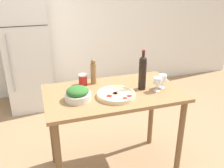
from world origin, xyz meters
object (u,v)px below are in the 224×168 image
refrigerator (27,49)px  salad_bowl (78,94)px  homemade_pizza (116,94)px  pepper_mill (93,72)px  wine_glass_far (163,78)px  wine_bottle (143,72)px  wine_glass_near (158,81)px  salt_canister (83,79)px

refrigerator → salad_bowl: bearing=-77.8°
homemade_pizza → pepper_mill: bearing=108.3°
wine_glass_far → wine_bottle: bearing=169.3°
wine_bottle → salad_bowl: size_ratio=1.67×
wine_bottle → wine_glass_near: bearing=-37.3°
wine_glass_near → wine_bottle: bearing=142.7°
wine_glass_near → salt_canister: wine_glass_near is taller
wine_bottle → wine_glass_far: 0.21m
wine_glass_near → salad_bowl: 0.72m
wine_bottle → pepper_mill: (-0.39, 0.26, -0.05)m
refrigerator → wine_glass_far: size_ratio=13.53×
salad_bowl → homemade_pizza: 0.33m
salad_bowl → wine_bottle: bearing=4.0°
homemade_pizza → salt_canister: size_ratio=3.25×
pepper_mill → wine_bottle: bearing=-33.6°
wine_bottle → salad_bowl: wine_bottle is taller
salad_bowl → wine_glass_far: bearing=0.5°
refrigerator → homemade_pizza: size_ratio=5.26×
salad_bowl → salt_canister: salad_bowl is taller
refrigerator → salt_canister: size_ratio=17.07×
wine_bottle → salt_canister: wine_bottle is taller
wine_bottle → homemade_pizza: wine_bottle is taller
refrigerator → wine_glass_near: 2.21m
wine_glass_near → pepper_mill: 0.61m
refrigerator → wine_bottle: (1.01, -1.81, 0.18)m
refrigerator → homemade_pizza: refrigerator is taller
refrigerator → wine_glass_near: size_ratio=13.53×
salad_bowl → wine_glass_near: bearing=-3.4°
wine_bottle → refrigerator: bearing=119.1°
wine_glass_far → salt_canister: bearing=156.1°
wine_glass_far → refrigerator: bearing=123.0°
pepper_mill → wine_glass_near: bearing=-34.5°
refrigerator → homemade_pizza: bearing=-69.0°
wine_glass_far → homemade_pizza: bearing=-174.4°
refrigerator → homemade_pizza: (0.73, -1.90, 0.03)m
wine_glass_far → homemade_pizza: (-0.47, -0.05, -0.07)m
wine_bottle → salad_bowl: bearing=-176.0°
wine_glass_far → salad_bowl: (-0.80, -0.01, -0.04)m
wine_bottle → wine_glass_far: size_ratio=2.84×
wine_bottle → salt_canister: 0.58m
wine_glass_far → salt_canister: size_ratio=1.26×
pepper_mill → homemade_pizza: pepper_mill is taller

